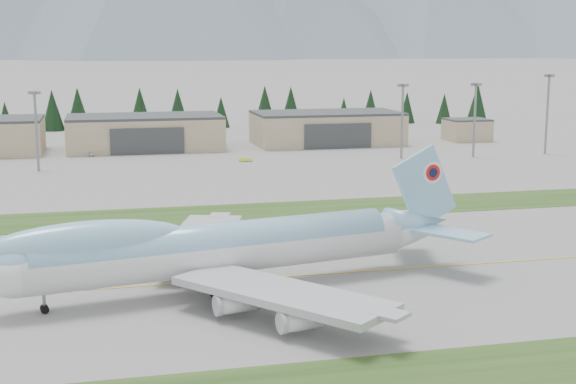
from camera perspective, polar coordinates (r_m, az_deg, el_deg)
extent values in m
plane|color=gray|center=(115.46, 1.82, -5.91)|extent=(7000.00, 7000.00, 0.00)
cube|color=#244117|center=(81.51, 8.98, -13.13)|extent=(400.00, 14.00, 0.08)
cube|color=#244117|center=(158.06, -2.43, -1.46)|extent=(400.00, 18.00, 0.08)
cube|color=gold|center=(115.46, 1.82, -5.91)|extent=(400.00, 0.40, 0.02)
cylinder|color=silver|center=(107.37, -4.66, -4.21)|extent=(52.25, 15.51, 6.04)
cylinder|color=#86BBDC|center=(106.80, -5.14, -3.68)|extent=(48.51, 14.37, 5.57)
ellipsoid|color=silver|center=(102.15, -18.63, -5.49)|extent=(10.61, 7.71, 6.04)
ellipsoid|color=#86BBDC|center=(101.86, -18.66, -4.88)|extent=(8.89, 6.52, 5.12)
ellipsoid|color=#86BBDC|center=(102.43, -14.06, -3.54)|extent=(26.15, 9.76, 5.57)
cone|color=silver|center=(120.65, 9.23, -2.68)|extent=(12.05, 7.87, 5.92)
cone|color=#86BBDC|center=(120.40, 9.25, -2.17)|extent=(11.04, 7.18, 5.39)
cube|color=#86BBDC|center=(119.90, 9.69, 0.30)|extent=(11.16, 2.62, 12.82)
cylinder|color=silver|center=(120.46, 10.07, 1.41)|extent=(3.32, 0.80, 3.34)
cylinder|color=red|center=(120.54, 10.04, 1.42)|extent=(2.41, 0.63, 2.42)
cylinder|color=#0C1433|center=(120.61, 10.02, 1.43)|extent=(1.40, 0.44, 1.39)
cube|color=#86BBDC|center=(126.08, 8.57, -1.84)|extent=(7.94, 11.28, 0.43)
cube|color=#86BBDC|center=(117.07, 11.49, -2.88)|extent=(10.48, 11.55, 0.43)
cube|color=#A9ABB1|center=(122.46, -6.20, -3.22)|extent=(16.75, 29.23, 0.93)
cube|color=#A9ABB1|center=(94.74, -0.48, -7.22)|extent=(24.29, 27.29, 0.93)
cylinder|color=silver|center=(118.25, -7.61, -4.62)|extent=(5.18, 3.17, 2.32)
cylinder|color=silver|center=(127.53, -6.75, -3.50)|extent=(5.18, 3.17, 2.32)
cylinder|color=silver|center=(97.06, -3.69, -7.90)|extent=(5.18, 3.17, 2.32)
cylinder|color=silver|center=(91.14, 0.93, -9.11)|extent=(5.18, 3.17, 2.32)
cylinder|color=gray|center=(103.61, -16.94, -7.64)|extent=(0.48, 0.48, 2.23)
cylinder|color=gray|center=(110.60, -5.79, -6.04)|extent=(0.61, 0.61, 2.42)
cylinder|color=gray|center=(105.54, -4.84, -6.83)|extent=(0.61, 0.61, 2.42)
cylinder|color=gray|center=(112.06, -3.52, -5.78)|extent=(0.61, 0.61, 2.42)
cylinder|color=gray|center=(107.06, -2.47, -6.55)|extent=(0.61, 0.61, 2.42)
cylinder|color=black|center=(103.44, -16.90, -8.02)|extent=(1.06, 0.51, 1.02)
cylinder|color=black|center=(104.14, -16.95, -7.89)|extent=(1.06, 0.51, 1.02)
cylinder|color=black|center=(110.79, -5.79, -6.36)|extent=(1.18, 0.66, 1.11)
cylinder|color=black|center=(105.73, -4.83, -7.16)|extent=(1.18, 0.66, 1.11)
cylinder|color=black|center=(112.24, -3.52, -6.10)|extent=(1.18, 0.66, 1.11)
cylinder|color=black|center=(107.26, -2.47, -6.88)|extent=(1.18, 0.66, 1.11)
cube|color=tan|center=(258.81, -10.15, 4.12)|extent=(48.00, 26.00, 10.00)
cube|color=#343739|center=(258.29, -10.18, 5.31)|extent=(48.00, 26.00, 0.80)
cube|color=#343739|center=(245.72, -9.96, 3.57)|extent=(22.08, 0.60, 8.00)
cube|color=tan|center=(268.83, 2.76, 4.50)|extent=(48.00, 26.00, 10.00)
cube|color=#343739|center=(268.33, 2.77, 5.65)|extent=(48.00, 26.00, 0.80)
cube|color=#343739|center=(256.25, 3.58, 3.98)|extent=(22.08, 0.60, 8.00)
cube|color=tan|center=(285.01, 12.61, 4.29)|extent=(14.00, 12.00, 7.00)
cube|color=#343739|center=(284.65, 12.64, 5.05)|extent=(14.00, 12.00, 0.60)
cylinder|color=gray|center=(219.61, -17.45, 4.04)|extent=(0.70, 0.70, 20.00)
cube|color=gray|center=(218.80, -17.60, 6.74)|extent=(3.20, 3.20, 0.80)
cylinder|color=gray|center=(234.89, 8.12, 4.89)|extent=(0.70, 0.70, 20.80)
cube|color=gray|center=(234.14, 8.18, 7.52)|extent=(3.20, 3.20, 0.80)
cylinder|color=gray|center=(241.90, 13.13, 4.89)|extent=(0.70, 0.70, 20.91)
cube|color=gray|center=(241.16, 13.23, 7.46)|extent=(3.20, 3.20, 0.80)
cylinder|color=gray|center=(255.01, 17.94, 5.18)|extent=(0.70, 0.70, 23.19)
cube|color=gray|center=(254.32, 18.09, 7.87)|extent=(3.20, 3.20, 0.80)
imported|color=silver|center=(245.42, -13.80, 2.48)|extent=(2.38, 4.00, 1.28)
imported|color=yellow|center=(227.97, -3.03, 2.18)|extent=(4.12, 2.10, 1.30)
imported|color=silver|center=(248.67, 10.24, 2.71)|extent=(3.29, 4.45, 1.20)
cone|color=black|center=(318.03, -19.46, 5.01)|extent=(6.73, 6.73, 12.02)
cone|color=black|center=(323.57, -16.40, 5.60)|extent=(8.90, 8.90, 15.90)
cone|color=black|center=(322.09, -14.71, 5.74)|extent=(9.37, 9.37, 16.73)
cone|color=black|center=(321.05, -10.48, 5.87)|extent=(9.24, 9.24, 16.50)
cone|color=black|center=(319.90, -7.84, 5.89)|extent=(8.97, 8.97, 16.01)
cone|color=black|center=(324.19, -4.78, 5.69)|extent=(6.98, 6.98, 12.47)
cone|color=black|center=(325.67, -1.66, 6.12)|extent=(9.38, 9.38, 16.74)
cone|color=black|center=(329.32, 0.20, 6.13)|extent=(9.08, 9.08, 16.22)
cone|color=black|center=(333.51, 3.98, 5.75)|extent=(6.43, 6.43, 11.48)
cone|color=black|center=(336.28, 5.89, 6.03)|extent=(8.26, 8.26, 14.74)
cone|color=black|center=(346.32, 8.45, 5.98)|extent=(7.46, 7.46, 13.32)
cone|color=black|center=(346.73, 11.04, 5.86)|extent=(7.14, 7.14, 12.75)
cone|color=black|center=(357.66, 13.31, 6.23)|extent=(9.39, 9.39, 16.77)
cone|color=slate|center=(2365.42, 0.91, 13.41)|extent=(711.95, 711.95, 318.38)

